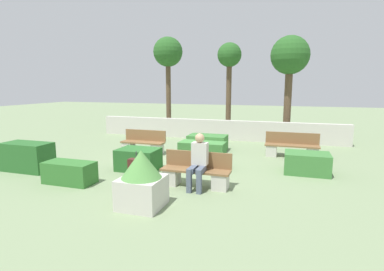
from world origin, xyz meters
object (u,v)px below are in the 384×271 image
(bench_left_side, at_px, (143,145))
(tree_leftmost, at_px, (168,55))
(planter_corner_left, at_px, (142,179))
(tree_center_right, at_px, (290,58))
(bench_right_side, at_px, (292,148))
(suitcase, at_px, (137,171))
(person_seated_man, at_px, (198,159))
(tree_center_left, at_px, (229,60))
(bench_front, at_px, (196,174))

(bench_left_side, height_order, tree_leftmost, tree_leftmost)
(planter_corner_left, relative_size, tree_center_right, 0.25)
(bench_right_side, xyz_separation_m, tree_leftmost, (-6.37, 4.39, 3.75))
(bench_left_side, bearing_deg, suitcase, -75.80)
(bench_right_side, height_order, suitcase, suitcase)
(person_seated_man, distance_m, tree_center_left, 9.04)
(bench_left_side, xyz_separation_m, tree_leftmost, (-1.19, 5.42, 3.75))
(suitcase, height_order, tree_leftmost, tree_leftmost)
(person_seated_man, relative_size, tree_center_right, 0.29)
(person_seated_man, xyz_separation_m, suitcase, (-1.58, -0.14, -0.41))
(bench_left_side, distance_m, suitcase, 3.49)
(suitcase, xyz_separation_m, tree_leftmost, (-2.63, 8.60, 3.75))
(tree_center_left, bearing_deg, bench_right_side, -54.99)
(person_seated_man, bearing_deg, suitcase, -175.00)
(bench_right_side, bearing_deg, suitcase, -139.22)
(suitcase, bearing_deg, planter_corner_left, -57.81)
(suitcase, bearing_deg, person_seated_man, 5.00)
(bench_left_side, height_order, planter_corner_left, planter_corner_left)
(person_seated_man, distance_m, suitcase, 1.64)
(bench_left_side, relative_size, tree_leftmost, 0.33)
(tree_leftmost, bearing_deg, person_seated_man, -63.53)
(bench_front, height_order, bench_left_side, same)
(bench_front, relative_size, planter_corner_left, 1.44)
(person_seated_man, bearing_deg, bench_right_side, 62.05)
(suitcase, bearing_deg, tree_leftmost, 107.01)
(bench_left_side, xyz_separation_m, tree_center_right, (4.96, 4.74, 3.35))
(planter_corner_left, bearing_deg, bench_right_side, 61.83)
(tree_leftmost, relative_size, tree_center_right, 1.07)
(tree_leftmost, xyz_separation_m, tree_center_right, (6.15, -0.68, -0.40))
(tree_center_right, bearing_deg, bench_front, -104.97)
(planter_corner_left, height_order, tree_center_right, tree_center_right)
(bench_front, distance_m, tree_leftmost, 10.01)
(bench_front, relative_size, bench_left_side, 1.05)
(bench_front, bearing_deg, person_seated_man, -52.03)
(bench_front, relative_size, bench_right_side, 0.95)
(bench_left_side, distance_m, tree_leftmost, 6.70)
(person_seated_man, xyz_separation_m, tree_leftmost, (-4.21, 8.46, 3.33))
(tree_leftmost, height_order, tree_center_left, tree_leftmost)
(bench_front, relative_size, suitcase, 2.04)
(bench_front, xyz_separation_m, suitcase, (-1.48, -0.27, 0.01))
(bench_left_side, height_order, bench_right_side, same)
(tree_leftmost, bearing_deg, planter_corner_left, -70.82)
(tree_center_left, distance_m, tree_center_right, 2.96)
(bench_front, bearing_deg, tree_leftmost, 116.26)
(planter_corner_left, relative_size, suitcase, 1.41)
(suitcase, distance_m, tree_center_right, 9.29)
(tree_center_left, bearing_deg, suitcase, -94.29)
(bench_left_side, bearing_deg, bench_front, -55.09)
(bench_front, xyz_separation_m, tree_center_left, (-0.83, 8.36, 3.38))
(tree_center_right, bearing_deg, tree_center_left, 166.08)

